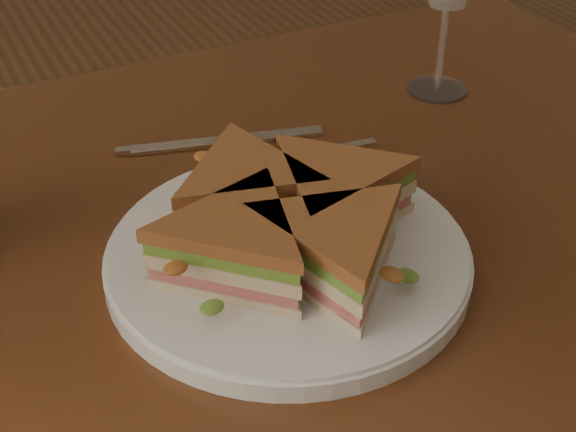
{
  "coord_description": "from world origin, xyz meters",
  "views": [
    {
      "loc": [
        -0.19,
        -0.51,
        1.17
      ],
      "look_at": [
        0.04,
        -0.04,
        0.8
      ],
      "focal_mm": 50.0,
      "sensor_mm": 36.0,
      "label": 1
    }
  ],
  "objects_px": {
    "spoon": "(250,165)",
    "knife": "(214,143)",
    "table": "(228,336)",
    "plate": "(288,257)",
    "sandwich_wedges": "(288,221)"
  },
  "relations": [
    {
      "from": "table",
      "to": "plate",
      "type": "relative_size",
      "value": 3.99
    },
    {
      "from": "sandwich_wedges",
      "to": "spoon",
      "type": "distance_m",
      "value": 0.16
    },
    {
      "from": "plate",
      "to": "sandwich_wedges",
      "type": "relative_size",
      "value": 1.07
    },
    {
      "from": "plate",
      "to": "knife",
      "type": "bearing_deg",
      "value": 84.44
    },
    {
      "from": "spoon",
      "to": "knife",
      "type": "xyz_separation_m",
      "value": [
        -0.01,
        0.06,
        -0.0
      ]
    },
    {
      "from": "table",
      "to": "knife",
      "type": "relative_size",
      "value": 5.67
    },
    {
      "from": "spoon",
      "to": "knife",
      "type": "relative_size",
      "value": 0.87
    },
    {
      "from": "plate",
      "to": "spoon",
      "type": "bearing_deg",
      "value": 77.32
    },
    {
      "from": "table",
      "to": "plate",
      "type": "bearing_deg",
      "value": -45.43
    },
    {
      "from": "table",
      "to": "knife",
      "type": "distance_m",
      "value": 0.21
    },
    {
      "from": "spoon",
      "to": "sandwich_wedges",
      "type": "bearing_deg",
      "value": -97.26
    },
    {
      "from": "plate",
      "to": "knife",
      "type": "distance_m",
      "value": 0.21
    },
    {
      "from": "knife",
      "to": "spoon",
      "type": "bearing_deg",
      "value": -63.13
    },
    {
      "from": "sandwich_wedges",
      "to": "spoon",
      "type": "bearing_deg",
      "value": 77.32
    },
    {
      "from": "sandwich_wedges",
      "to": "spoon",
      "type": "relative_size",
      "value": 1.52
    }
  ]
}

